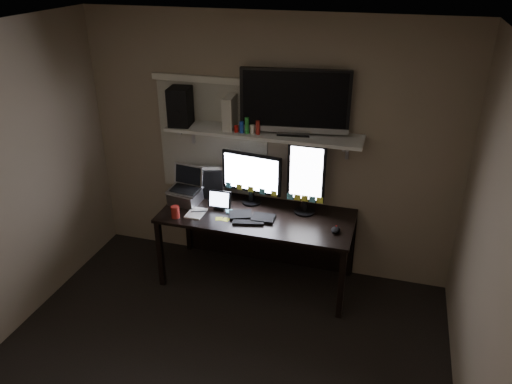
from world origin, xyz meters
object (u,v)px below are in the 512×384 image
at_px(keyboard, 252,217).
at_px(mouse, 336,230).
at_px(desk, 260,225).
at_px(game_console, 230,112).
at_px(cup, 175,212).
at_px(monitor_portrait, 306,179).
at_px(tablet, 220,200).
at_px(tv, 295,102).
at_px(speaker, 180,106).
at_px(monitor_landscape, 252,178).
at_px(laptop, 184,187).

height_order(keyboard, mouse, mouse).
bearing_deg(desk, game_console, 163.22).
xyz_separation_m(cup, game_console, (0.39, 0.48, 0.84)).
height_order(monitor_portrait, tablet, monitor_portrait).
height_order(desk, tv, tv).
bearing_deg(speaker, tablet, -28.92).
bearing_deg(cup, monitor_landscape, 39.30).
height_order(desk, laptop, laptop).
bearing_deg(laptop, desk, 14.58).
bearing_deg(tablet, game_console, 74.50).
height_order(laptop, cup, laptop).
height_order(mouse, tv, tv).
height_order(monitor_landscape, mouse, monitor_landscape).
xyz_separation_m(game_console, speaker, (-0.47, -0.04, 0.03)).
distance_m(desk, tv, 1.25).
bearing_deg(speaker, game_console, -1.95).
relative_size(monitor_landscape, tablet, 2.68).
bearing_deg(game_console, desk, -21.95).
distance_m(keyboard, cup, 0.71).
bearing_deg(monitor_landscape, keyboard, -65.71).
relative_size(monitor_landscape, cup, 5.31).
bearing_deg(desk, laptop, -172.85).
height_order(keyboard, cup, cup).
xyz_separation_m(tv, game_console, (-0.59, -0.01, -0.14)).
bearing_deg(laptop, monitor_portrait, 14.27).
distance_m(desk, monitor_portrait, 0.67).
xyz_separation_m(cup, tv, (0.98, 0.48, 0.98)).
bearing_deg(keyboard, laptop, 159.25).
bearing_deg(monitor_landscape, cup, -133.46).
relative_size(mouse, tablet, 0.52).
bearing_deg(monitor_portrait, game_console, 176.50).
height_order(mouse, tablet, tablet).
relative_size(laptop, speaker, 1.00).
bearing_deg(desk, monitor_portrait, 6.31).
relative_size(desk, mouse, 15.54).
relative_size(monitor_landscape, mouse, 5.17).
bearing_deg(cup, tablet, 38.13).
distance_m(desk, monitor_landscape, 0.47).
bearing_deg(monitor_landscape, desk, -33.16).
height_order(desk, keyboard, keyboard).
xyz_separation_m(desk, keyboard, (-0.03, -0.19, 0.19)).
xyz_separation_m(cup, speaker, (-0.08, 0.43, 0.87)).
bearing_deg(mouse, laptop, -177.30).
bearing_deg(monitor_portrait, tablet, -168.10).
bearing_deg(desk, mouse, -17.06).
xyz_separation_m(monitor_landscape, laptop, (-0.62, -0.19, -0.09)).
bearing_deg(tablet, monitor_portrait, 10.41).
bearing_deg(tablet, keyboard, -14.25).
bearing_deg(monitor_landscape, laptop, -155.44).
xyz_separation_m(tablet, game_console, (0.05, 0.21, 0.80)).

